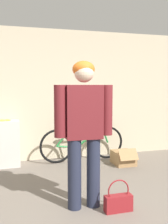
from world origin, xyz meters
TOP-DOWN VIEW (x-y plane):
  - wall_back at (0.00, 2.98)m, footprint 8.00×0.07m
  - person at (-0.06, 0.70)m, footprint 0.72×0.25m
  - bicycle at (0.48, 2.64)m, footprint 1.73×0.46m
  - banana at (-1.05, 2.71)m, footprint 0.34×0.09m
  - handbag at (0.30, 0.48)m, footprint 0.33×0.12m
  - cardboard_box at (1.15, 2.19)m, footprint 0.37×0.50m

SIDE VIEW (x-z plane):
  - handbag at x=0.30m, z-range -0.08..0.31m
  - cardboard_box at x=1.15m, z-range -0.04..0.29m
  - bicycle at x=0.48m, z-range -0.01..0.72m
  - banana at x=-1.05m, z-range 0.84..0.88m
  - person at x=-0.06m, z-range 0.14..1.91m
  - wall_back at x=0.00m, z-range 0.00..2.60m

